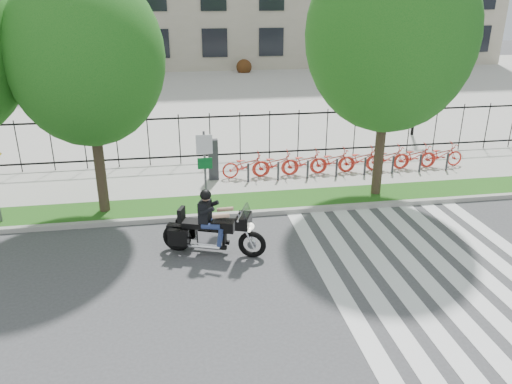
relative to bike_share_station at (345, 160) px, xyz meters
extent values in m
plane|color=#3D3D3F|center=(-4.92, -7.20, -0.62)|extent=(120.00, 120.00, 0.00)
cube|color=#9B9991|center=(-4.92, -3.10, -0.54)|extent=(60.00, 0.20, 0.15)
cube|color=#194912|center=(-4.92, -2.25, -0.54)|extent=(60.00, 1.50, 0.15)
cube|color=#A2A098|center=(-4.92, 0.25, -0.54)|extent=(60.00, 3.50, 0.15)
cube|color=#A2A098|center=(-4.92, 17.80, -0.57)|extent=(80.00, 34.00, 0.10)
cylinder|color=black|center=(5.08, 4.80, 1.38)|extent=(0.14, 0.14, 4.00)
cylinder|color=black|center=(5.08, 4.80, 3.28)|extent=(0.06, 0.70, 0.70)
sphere|color=white|center=(4.73, 4.80, 3.38)|extent=(0.36, 0.36, 0.36)
sphere|color=white|center=(5.43, 4.80, 3.38)|extent=(0.36, 0.36, 0.36)
cylinder|color=#35271D|center=(-8.59, -2.25, 1.21)|extent=(0.32, 0.32, 3.36)
ellipsoid|color=#135616|center=(-8.59, -2.25, 4.21)|extent=(4.37, 4.37, 5.03)
cylinder|color=#35271D|center=(0.36, -2.25, 1.34)|extent=(0.32, 0.32, 3.62)
ellipsoid|color=#135616|center=(0.36, -2.25, 4.71)|extent=(5.19, 5.19, 5.97)
cube|color=#2D2D33|center=(-4.97, 0.00, 0.28)|extent=(0.35, 0.25, 1.50)
imported|color=red|center=(-3.77, 0.00, 0.00)|extent=(1.77, 0.62, 0.93)
cylinder|color=#2D2D33|center=(-3.77, -0.50, -0.12)|extent=(0.08, 0.08, 0.70)
imported|color=red|center=(-2.67, 0.00, 0.00)|extent=(1.77, 0.62, 0.93)
cylinder|color=#2D2D33|center=(-2.67, -0.50, -0.12)|extent=(0.08, 0.08, 0.70)
imported|color=red|center=(-1.57, 0.00, 0.00)|extent=(1.77, 0.62, 0.93)
cylinder|color=#2D2D33|center=(-1.57, -0.50, -0.12)|extent=(0.08, 0.08, 0.70)
imported|color=red|center=(-0.47, 0.00, 0.00)|extent=(1.77, 0.62, 0.93)
cylinder|color=#2D2D33|center=(-0.47, -0.50, -0.12)|extent=(0.08, 0.08, 0.70)
imported|color=red|center=(0.63, 0.00, 0.00)|extent=(1.77, 0.62, 0.93)
cylinder|color=#2D2D33|center=(0.63, -0.50, -0.12)|extent=(0.08, 0.08, 0.70)
imported|color=red|center=(1.73, 0.00, 0.00)|extent=(1.77, 0.62, 0.93)
cylinder|color=#2D2D33|center=(1.73, -0.50, -0.12)|extent=(0.08, 0.08, 0.70)
imported|color=red|center=(2.83, 0.00, 0.00)|extent=(1.77, 0.62, 0.93)
cylinder|color=#2D2D33|center=(2.83, -0.50, -0.12)|extent=(0.08, 0.08, 0.70)
imported|color=red|center=(3.93, 0.00, 0.00)|extent=(1.77, 0.62, 0.93)
cylinder|color=#2D2D33|center=(3.93, -0.50, -0.12)|extent=(0.08, 0.08, 0.70)
cylinder|color=#59595B|center=(-5.43, -2.60, 0.78)|extent=(0.07, 0.07, 2.50)
cube|color=white|center=(-5.43, -2.64, 1.63)|extent=(0.50, 0.03, 0.60)
cube|color=#0C6626|center=(-5.43, -2.64, 1.03)|extent=(0.45, 0.03, 0.35)
torus|color=black|center=(-4.46, -5.70, -0.25)|extent=(0.75, 0.40, 0.75)
torus|color=black|center=(-6.39, -4.98, -0.25)|extent=(0.80, 0.43, 0.79)
cube|color=black|center=(-4.66, -5.63, 0.41)|extent=(0.52, 0.67, 0.33)
cube|color=#26262B|center=(-4.59, -5.65, 0.66)|extent=(0.34, 0.57, 0.33)
cube|color=silver|center=(-5.48, -5.32, -0.13)|extent=(0.74, 0.58, 0.43)
cube|color=black|center=(-5.17, -5.44, 0.23)|extent=(0.69, 0.56, 0.28)
cube|color=black|center=(-5.83, -5.19, 0.21)|extent=(0.85, 0.63, 0.15)
cube|color=black|center=(-6.24, -5.04, 0.45)|extent=(0.23, 0.38, 0.37)
cube|color=black|center=(-6.35, -5.34, -0.08)|extent=(0.57, 0.35, 0.43)
cube|color=black|center=(-6.12, -4.73, -0.08)|extent=(0.57, 0.35, 0.43)
cube|color=black|center=(-5.63, -5.27, 0.60)|extent=(0.40, 0.50, 0.57)
sphere|color=tan|center=(-5.60, -5.28, 1.01)|extent=(0.25, 0.25, 0.25)
sphere|color=black|center=(-5.60, -5.28, 1.06)|extent=(0.29, 0.29, 0.29)
camera|label=1|loc=(-6.26, -17.18, 5.86)|focal=35.00mm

